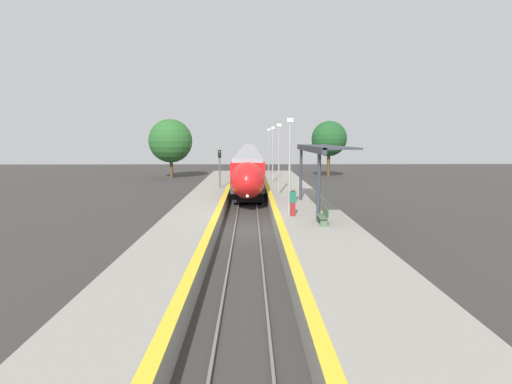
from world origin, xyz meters
The scene contains 16 objects.
ground_plane centered at (0.00, 0.00, 0.00)m, with size 120.00×120.00×0.00m, color #383533.
rail_left centered at (-0.72, 0.00, 0.07)m, with size 0.08×90.00×0.15m, color slate.
rail_right centered at (0.72, 0.00, 0.07)m, with size 0.08×90.00×0.15m, color slate.
train centered at (0.00, 45.01, 2.17)m, with size 2.77×80.02×3.79m.
platform_right centered at (3.71, 0.00, 0.48)m, with size 4.24×64.00×0.96m.
platform_left centered at (-3.18, 0.00, 0.48)m, with size 3.18×64.00×0.96m.
platform_bench centered at (4.02, -2.47, 1.42)m, with size 0.44×1.49×0.89m.
person_waiting centered at (2.65, -0.23, 1.80)m, with size 0.36×0.22×1.64m.
railway_signal centered at (-2.54, 13.03, 2.66)m, with size 0.28×0.28×4.35m.
lamppost_near centered at (2.47, 0.12, 4.14)m, with size 0.36×0.20×5.59m.
lamppost_mid centered at (2.47, 8.83, 4.14)m, with size 0.36×0.20×5.59m.
lamppost_far centered at (2.47, 17.54, 4.14)m, with size 0.36×0.20×5.59m.
lamppost_farthest centered at (2.47, 26.25, 4.14)m, with size 0.36×0.20×5.59m.
station_canopy centered at (4.43, 2.04, 4.67)m, with size 2.02×10.53×4.00m.
background_tree_left centered at (-10.48, 31.27, 5.02)m, with size 5.81×5.81×7.93m.
background_tree_right centered at (10.93, 31.68, 5.31)m, with size 4.78×4.78×7.72m.
Camera 1 is at (0.21, -22.80, 5.42)m, focal length 28.00 mm.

